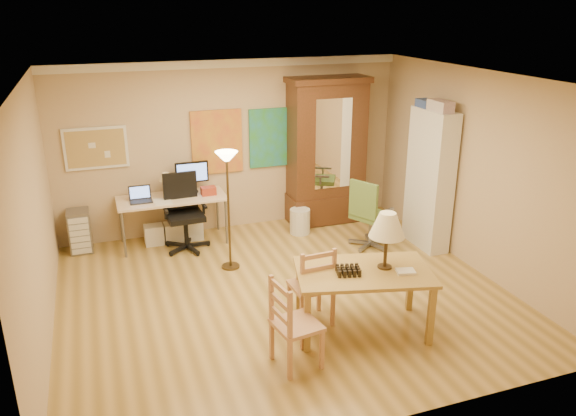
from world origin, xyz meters
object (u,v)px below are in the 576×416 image
object	(u,v)px
computer_desk	(175,214)
office_chair_black	(185,229)
office_chair_green	(369,229)
bookshelf	(430,180)
dining_table	(372,258)
armoire	(326,161)

from	to	relation	value
computer_desk	office_chair_black	distance (m)	0.35
computer_desk	office_chair_black	xyz separation A→B (m)	(0.11, -0.30, -0.14)
office_chair_green	bookshelf	bearing A→B (deg)	-13.39
dining_table	office_chair_green	size ratio (longest dim) A/B	1.53
computer_desk	office_chair_black	bearing A→B (deg)	-70.91
dining_table	bookshelf	world-z (taller)	bookshelf
computer_desk	armoire	xyz separation A→B (m)	(2.54, 0.08, 0.60)
dining_table	office_chair_black	bearing A→B (deg)	118.39
computer_desk	dining_table	bearing A→B (deg)	-62.43
computer_desk	bookshelf	bearing A→B (deg)	-21.26
armoire	computer_desk	bearing A→B (deg)	-178.15
office_chair_green	bookshelf	distance (m)	1.15
office_chair_black	office_chair_green	distance (m)	2.76
computer_desk	office_chair_black	size ratio (longest dim) A/B	1.42
office_chair_black	armoire	bearing A→B (deg)	9.02
bookshelf	dining_table	bearing A→B (deg)	-136.02
armoire	bookshelf	bearing A→B (deg)	-54.85
office_chair_black	office_chair_green	world-z (taller)	office_chair_black
armoire	bookshelf	distance (m)	1.80
dining_table	office_chair_green	xyz separation A→B (m)	(1.04, 2.03, -0.59)
dining_table	office_chair_black	size ratio (longest dim) A/B	1.45
computer_desk	bookshelf	size ratio (longest dim) A/B	0.78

